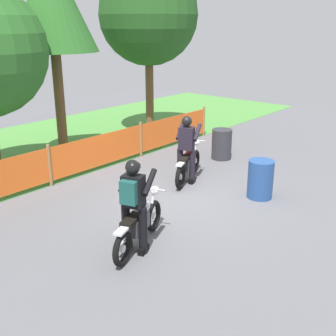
{
  "coord_description": "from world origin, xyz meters",
  "views": [
    {
      "loc": [
        -7.01,
        -5.74,
        3.8
      ],
      "look_at": [
        -0.67,
        -0.3,
        0.9
      ],
      "focal_mm": 44.81,
      "sensor_mm": 36.0,
      "label": 1
    }
  ],
  "objects_px": {
    "motorcycle_lead": "(139,223)",
    "rider_lead": "(133,202)",
    "rider_trailing": "(187,147)",
    "motorcycle_trailing": "(188,163)",
    "spare_drum": "(260,179)",
    "oil_drum": "(222,144)"
  },
  "relations": [
    {
      "from": "motorcycle_lead",
      "to": "rider_lead",
      "type": "height_order",
      "value": "rider_lead"
    },
    {
      "from": "motorcycle_trailing",
      "to": "oil_drum",
      "type": "height_order",
      "value": "motorcycle_trailing"
    },
    {
      "from": "rider_lead",
      "to": "rider_trailing",
      "type": "distance_m",
      "value": 3.55
    },
    {
      "from": "motorcycle_trailing",
      "to": "oil_drum",
      "type": "xyz_separation_m",
      "value": [
        2.02,
        0.34,
        -0.0
      ]
    },
    {
      "from": "motorcycle_lead",
      "to": "rider_lead",
      "type": "bearing_deg",
      "value": -179.49
    },
    {
      "from": "rider_lead",
      "to": "oil_drum",
      "type": "height_order",
      "value": "rider_lead"
    },
    {
      "from": "motorcycle_lead",
      "to": "spare_drum",
      "type": "xyz_separation_m",
      "value": [
        3.39,
        -0.53,
        -0.0
      ]
    },
    {
      "from": "rider_lead",
      "to": "oil_drum",
      "type": "relative_size",
      "value": 1.92
    },
    {
      "from": "rider_lead",
      "to": "oil_drum",
      "type": "bearing_deg",
      "value": -1.46
    },
    {
      "from": "motorcycle_lead",
      "to": "oil_drum",
      "type": "height_order",
      "value": "motorcycle_lead"
    },
    {
      "from": "motorcycle_lead",
      "to": "motorcycle_trailing",
      "type": "distance_m",
      "value": 3.53
    },
    {
      "from": "motorcycle_lead",
      "to": "spare_drum",
      "type": "distance_m",
      "value": 3.43
    },
    {
      "from": "motorcycle_lead",
      "to": "rider_lead",
      "type": "xyz_separation_m",
      "value": [
        -0.2,
        -0.07,
        0.51
      ]
    },
    {
      "from": "rider_trailing",
      "to": "oil_drum",
      "type": "relative_size",
      "value": 1.92
    },
    {
      "from": "spare_drum",
      "to": "motorcycle_trailing",
      "type": "bearing_deg",
      "value": 94.72
    },
    {
      "from": "motorcycle_lead",
      "to": "oil_drum",
      "type": "bearing_deg",
      "value": -1.53
    },
    {
      "from": "rider_trailing",
      "to": "spare_drum",
      "type": "relative_size",
      "value": 1.92
    },
    {
      "from": "motorcycle_lead",
      "to": "oil_drum",
      "type": "distance_m",
      "value": 5.53
    },
    {
      "from": "motorcycle_trailing",
      "to": "rider_lead",
      "type": "relative_size",
      "value": 1.08
    },
    {
      "from": "rider_trailing",
      "to": "rider_lead",
      "type": "bearing_deg",
      "value": -177.84
    },
    {
      "from": "rider_trailing",
      "to": "spare_drum",
      "type": "height_order",
      "value": "rider_trailing"
    },
    {
      "from": "rider_trailing",
      "to": "motorcycle_lead",
      "type": "bearing_deg",
      "value": -177.64
    }
  ]
}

